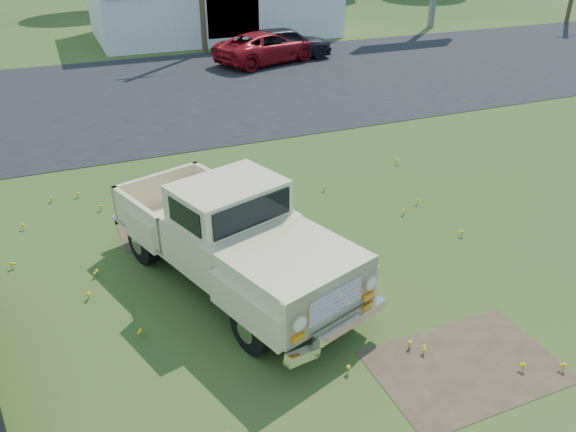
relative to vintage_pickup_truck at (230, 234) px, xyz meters
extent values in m
plane|color=#274817|center=(1.26, -0.77, -1.09)|extent=(140.00, 140.00, 0.00)
cube|color=black|center=(1.26, 14.23, -1.09)|extent=(90.00, 14.00, 0.02)
cube|color=#483526|center=(2.76, -3.77, -1.09)|extent=(3.00, 2.00, 0.01)
cube|color=#483526|center=(-0.74, 2.73, -1.09)|extent=(2.20, 1.60, 0.01)
cube|color=silver|center=(7.26, 26.23, 0.91)|extent=(14.00, 8.00, 4.00)
cube|color=black|center=(7.26, 22.28, 0.51)|extent=(3.00, 0.10, 2.20)
imported|color=maroon|center=(7.47, 17.71, -0.34)|extent=(5.91, 4.09, 1.50)
imported|color=black|center=(8.59, 18.01, -0.27)|extent=(4.93, 2.19, 1.65)
camera|label=1|loc=(-2.59, -9.02, 5.36)|focal=35.00mm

